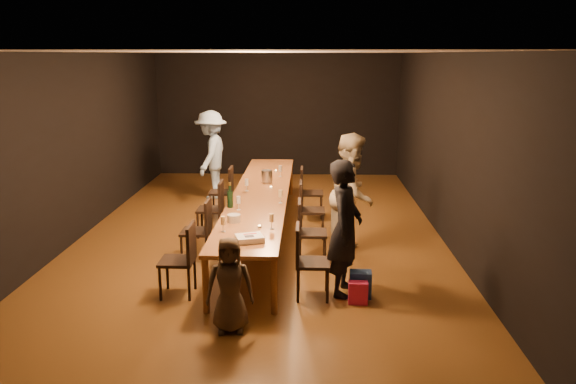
{
  "coord_description": "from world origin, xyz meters",
  "views": [
    {
      "loc": [
        0.79,
        -8.95,
        2.97
      ],
      "look_at": [
        0.49,
        -0.96,
        1.0
      ],
      "focal_mm": 35.0,
      "sensor_mm": 36.0,
      "label": 1
    }
  ],
  "objects_px": {
    "child": "(230,285)",
    "champagne_bottle": "(230,195)",
    "chair_right_1": "(312,232)",
    "man_blue": "(211,155)",
    "chair_left_3": "(221,192)",
    "ice_bucket": "(267,176)",
    "chair_left_1": "(196,231)",
    "chair_left_0": "(177,260)",
    "plate_stack": "(234,218)",
    "woman_tan": "(352,194)",
    "chair_right_3": "(312,192)",
    "chair_left_2": "(210,209)",
    "chair_right_0": "(313,262)",
    "birthday_cake": "(250,238)",
    "woman_birthday": "(345,228)",
    "table": "(261,195)",
    "chair_right_2": "(312,210)"
  },
  "relations": [
    {
      "from": "table",
      "to": "chair_right_2",
      "type": "relative_size",
      "value": 6.45
    },
    {
      "from": "birthday_cake",
      "to": "ice_bucket",
      "type": "bearing_deg",
      "value": 72.71
    },
    {
      "from": "chair_left_3",
      "to": "ice_bucket",
      "type": "height_order",
      "value": "ice_bucket"
    },
    {
      "from": "chair_left_3",
      "to": "ice_bucket",
      "type": "bearing_deg",
      "value": -114.73
    },
    {
      "from": "chair_right_1",
      "to": "chair_left_3",
      "type": "bearing_deg",
      "value": -144.69
    },
    {
      "from": "woman_tan",
      "to": "child",
      "type": "bearing_deg",
      "value": 166.05
    },
    {
      "from": "man_blue",
      "to": "ice_bucket",
      "type": "height_order",
      "value": "man_blue"
    },
    {
      "from": "child",
      "to": "champagne_bottle",
      "type": "relative_size",
      "value": 2.84
    },
    {
      "from": "chair_left_2",
      "to": "champagne_bottle",
      "type": "xyz_separation_m",
      "value": [
        0.47,
        -0.93,
        0.47
      ]
    },
    {
      "from": "chair_left_1",
      "to": "champagne_bottle",
      "type": "height_order",
      "value": "champagne_bottle"
    },
    {
      "from": "chair_left_3",
      "to": "woman_tan",
      "type": "relative_size",
      "value": 0.51
    },
    {
      "from": "chair_right_3",
      "to": "chair_left_2",
      "type": "height_order",
      "value": "same"
    },
    {
      "from": "man_blue",
      "to": "plate_stack",
      "type": "distance_m",
      "value": 4.38
    },
    {
      "from": "woman_tan",
      "to": "plate_stack",
      "type": "height_order",
      "value": "woman_tan"
    },
    {
      "from": "chair_left_0",
      "to": "man_blue",
      "type": "relative_size",
      "value": 0.51
    },
    {
      "from": "chair_left_0",
      "to": "chair_left_3",
      "type": "distance_m",
      "value": 3.6
    },
    {
      "from": "man_blue",
      "to": "child",
      "type": "height_order",
      "value": "man_blue"
    },
    {
      "from": "chair_left_1",
      "to": "ice_bucket",
      "type": "bearing_deg",
      "value": -24.24
    },
    {
      "from": "woman_birthday",
      "to": "woman_tan",
      "type": "xyz_separation_m",
      "value": [
        0.2,
        1.54,
        0.06
      ]
    },
    {
      "from": "chair_left_2",
      "to": "man_blue",
      "type": "bearing_deg",
      "value": 8.96
    },
    {
      "from": "chair_right_3",
      "to": "chair_left_2",
      "type": "relative_size",
      "value": 1.0
    },
    {
      "from": "chair_left_0",
      "to": "plate_stack",
      "type": "distance_m",
      "value": 1.02
    },
    {
      "from": "chair_right_1",
      "to": "birthday_cake",
      "type": "bearing_deg",
      "value": -31.16
    },
    {
      "from": "chair_left_3",
      "to": "child",
      "type": "distance_m",
      "value": 4.58
    },
    {
      "from": "chair_right_3",
      "to": "child",
      "type": "bearing_deg",
      "value": -11.37
    },
    {
      "from": "chair_right_0",
      "to": "woman_tan",
      "type": "distance_m",
      "value": 1.85
    },
    {
      "from": "chair_right_0",
      "to": "woman_birthday",
      "type": "distance_m",
      "value": 0.58
    },
    {
      "from": "chair_right_0",
      "to": "chair_right_2",
      "type": "bearing_deg",
      "value": 180.0
    },
    {
      "from": "chair_right_1",
      "to": "man_blue",
      "type": "bearing_deg",
      "value": -150.88
    },
    {
      "from": "birthday_cake",
      "to": "champagne_bottle",
      "type": "bearing_deg",
      "value": 88.38
    },
    {
      "from": "chair_left_1",
      "to": "child",
      "type": "xyz_separation_m",
      "value": [
        0.79,
        -2.11,
        0.07
      ]
    },
    {
      "from": "birthday_cake",
      "to": "champagne_bottle",
      "type": "xyz_separation_m",
      "value": [
        -0.45,
        1.55,
        0.15
      ]
    },
    {
      "from": "chair_right_0",
      "to": "chair_left_3",
      "type": "height_order",
      "value": "same"
    },
    {
      "from": "table",
      "to": "chair_right_1",
      "type": "bearing_deg",
      "value": -54.69
    },
    {
      "from": "child",
      "to": "birthday_cake",
      "type": "height_order",
      "value": "child"
    },
    {
      "from": "table",
      "to": "woman_birthday",
      "type": "height_order",
      "value": "woman_birthday"
    },
    {
      "from": "chair_left_3",
      "to": "chair_left_0",
      "type": "bearing_deg",
      "value": -180.0
    },
    {
      "from": "chair_left_1",
      "to": "plate_stack",
      "type": "height_order",
      "value": "chair_left_1"
    },
    {
      "from": "child",
      "to": "plate_stack",
      "type": "bearing_deg",
      "value": 89.3
    },
    {
      "from": "chair_left_1",
      "to": "birthday_cake",
      "type": "bearing_deg",
      "value": -144.1
    },
    {
      "from": "chair_left_0",
      "to": "champagne_bottle",
      "type": "xyz_separation_m",
      "value": [
        0.47,
        1.47,
        0.47
      ]
    },
    {
      "from": "chair_right_1",
      "to": "plate_stack",
      "type": "xyz_separation_m",
      "value": [
        -1.07,
        -0.47,
        0.34
      ]
    },
    {
      "from": "chair_left_0",
      "to": "woman_birthday",
      "type": "bearing_deg",
      "value": -86.06
    },
    {
      "from": "chair_left_0",
      "to": "plate_stack",
      "type": "relative_size",
      "value": 5.04
    },
    {
      "from": "chair_left_0",
      "to": "woman_tan",
      "type": "height_order",
      "value": "woman_tan"
    },
    {
      "from": "chair_right_0",
      "to": "birthday_cake",
      "type": "xyz_separation_m",
      "value": [
        -0.77,
        -0.08,
        0.32
      ]
    },
    {
      "from": "child",
      "to": "ice_bucket",
      "type": "bearing_deg",
      "value": 82.09
    },
    {
      "from": "woman_tan",
      "to": "chair_right_1",
      "type": "bearing_deg",
      "value": 145.39
    },
    {
      "from": "chair_right_0",
      "to": "child",
      "type": "xyz_separation_m",
      "value": [
        -0.91,
        -0.91,
        0.07
      ]
    },
    {
      "from": "table",
      "to": "ice_bucket",
      "type": "xyz_separation_m",
      "value": [
        0.05,
        0.79,
        0.16
      ]
    }
  ]
}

